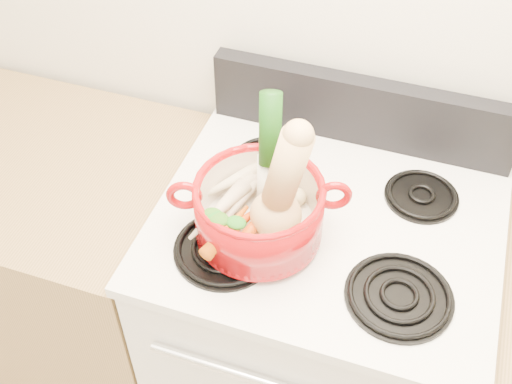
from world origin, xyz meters
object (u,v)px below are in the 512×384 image
(squash, at_px, (277,184))
(leek, at_px, (267,155))
(stove_body, at_px, (314,335))
(dutch_oven, at_px, (259,211))

(squash, bearing_deg, leek, 119.05)
(stove_body, distance_m, dutch_oven, 0.60)
(dutch_oven, xyz_separation_m, squash, (0.04, -0.01, 0.10))
(dutch_oven, relative_size, squash, 0.98)
(stove_body, distance_m, squash, 0.69)
(stove_body, xyz_separation_m, squash, (-0.09, -0.10, 0.68))
(stove_body, height_order, squash, squash)
(stove_body, xyz_separation_m, leek, (-0.13, -0.04, 0.69))
(stove_body, height_order, dutch_oven, dutch_oven)
(dutch_oven, bearing_deg, leek, 73.21)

